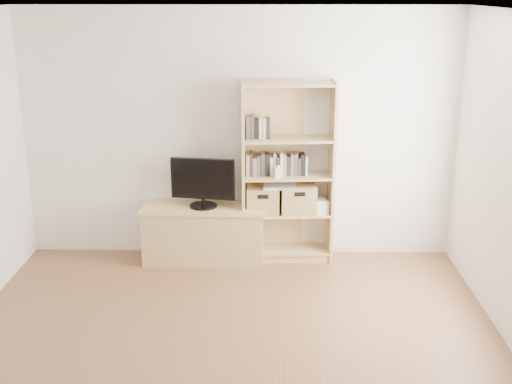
{
  "coord_description": "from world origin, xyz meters",
  "views": [
    {
      "loc": [
        0.3,
        -4.0,
        2.76
      ],
      "look_at": [
        0.19,
        1.9,
        0.87
      ],
      "focal_mm": 45.0,
      "sensor_mm": 36.0,
      "label": 1
    }
  ],
  "objects_px": {
    "bookshelf": "(287,173)",
    "television": "(203,183)",
    "baby_monitor": "(278,173)",
    "basket_right": "(298,198)",
    "laptop": "(279,186)",
    "tv_stand": "(204,234)",
    "basket_left": "(263,200)"
  },
  "relations": [
    {
      "from": "bookshelf",
      "to": "laptop",
      "type": "height_order",
      "value": "bookshelf"
    },
    {
      "from": "basket_left",
      "to": "basket_right",
      "type": "height_order",
      "value": "basket_right"
    },
    {
      "from": "bookshelf",
      "to": "basket_left",
      "type": "bearing_deg",
      "value": -178.81
    },
    {
      "from": "television",
      "to": "laptop",
      "type": "distance_m",
      "value": 0.79
    },
    {
      "from": "basket_left",
      "to": "basket_right",
      "type": "relative_size",
      "value": 0.92
    },
    {
      "from": "bookshelf",
      "to": "basket_left",
      "type": "height_order",
      "value": "bookshelf"
    },
    {
      "from": "tv_stand",
      "to": "television",
      "type": "xyz_separation_m",
      "value": [
        0.0,
        0.0,
        0.57
      ]
    },
    {
      "from": "basket_left",
      "to": "tv_stand",
      "type": "bearing_deg",
      "value": -177.48
    },
    {
      "from": "television",
      "to": "baby_monitor",
      "type": "height_order",
      "value": "television"
    },
    {
      "from": "bookshelf",
      "to": "basket_right",
      "type": "xyz_separation_m",
      "value": [
        0.12,
        0.0,
        -0.27
      ]
    },
    {
      "from": "basket_left",
      "to": "laptop",
      "type": "bearing_deg",
      "value": -3.27
    },
    {
      "from": "basket_left",
      "to": "laptop",
      "type": "xyz_separation_m",
      "value": [
        0.17,
        -0.01,
        0.15
      ]
    },
    {
      "from": "tv_stand",
      "to": "baby_monitor",
      "type": "bearing_deg",
      "value": -2.18
    },
    {
      "from": "bookshelf",
      "to": "laptop",
      "type": "distance_m",
      "value": 0.16
    },
    {
      "from": "tv_stand",
      "to": "basket_right",
      "type": "distance_m",
      "value": 1.06
    },
    {
      "from": "laptop",
      "to": "television",
      "type": "bearing_deg",
      "value": -176.9
    },
    {
      "from": "tv_stand",
      "to": "baby_monitor",
      "type": "xyz_separation_m",
      "value": [
        0.77,
        -0.05,
        0.69
      ]
    },
    {
      "from": "bookshelf",
      "to": "baby_monitor",
      "type": "relative_size",
      "value": 17.16
    },
    {
      "from": "bookshelf",
      "to": "television",
      "type": "xyz_separation_m",
      "value": [
        -0.87,
        -0.07,
        -0.09
      ]
    },
    {
      "from": "bookshelf",
      "to": "television",
      "type": "bearing_deg",
      "value": -179.6
    },
    {
      "from": "tv_stand",
      "to": "basket_left",
      "type": "relative_size",
      "value": 3.76
    },
    {
      "from": "baby_monitor",
      "to": "basket_right",
      "type": "distance_m",
      "value": 0.39
    },
    {
      "from": "baby_monitor",
      "to": "laptop",
      "type": "height_order",
      "value": "baby_monitor"
    },
    {
      "from": "basket_right",
      "to": "laptop",
      "type": "relative_size",
      "value": 1.11
    },
    {
      "from": "basket_right",
      "to": "baby_monitor",
      "type": "bearing_deg",
      "value": -156.06
    },
    {
      "from": "tv_stand",
      "to": "basket_right",
      "type": "bearing_deg",
      "value": 5.24
    },
    {
      "from": "tv_stand",
      "to": "laptop",
      "type": "xyz_separation_m",
      "value": [
        0.79,
        0.04,
        0.52
      ]
    },
    {
      "from": "bookshelf",
      "to": "basket_right",
      "type": "bearing_deg",
      "value": -2.6
    },
    {
      "from": "television",
      "to": "basket_right",
      "type": "distance_m",
      "value": 1.0
    },
    {
      "from": "tv_stand",
      "to": "laptop",
      "type": "bearing_deg",
      "value": 4.01
    },
    {
      "from": "tv_stand",
      "to": "bookshelf",
      "type": "height_order",
      "value": "bookshelf"
    },
    {
      "from": "basket_right",
      "to": "laptop",
      "type": "xyz_separation_m",
      "value": [
        -0.2,
        -0.03,
        0.14
      ]
    }
  ]
}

